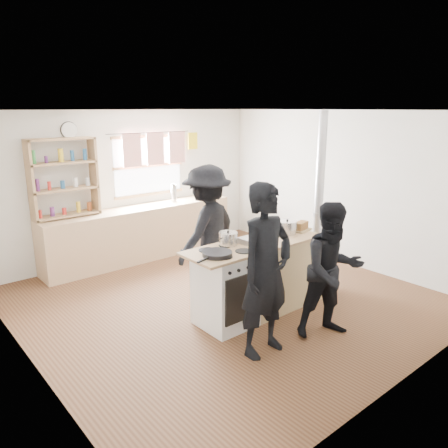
# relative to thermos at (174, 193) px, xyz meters

# --- Properties ---
(ground) EXTENTS (5.00, 5.00, 0.01)m
(ground) POSITION_rel_thermos_xyz_m (-0.68, -2.22, -1.06)
(ground) COLOR brown
(ground) RESTS_ON ground
(back_counter) EXTENTS (3.40, 0.55, 0.90)m
(back_counter) POSITION_rel_thermos_xyz_m (-0.68, 0.00, -0.60)
(back_counter) COLOR tan
(back_counter) RESTS_ON ground
(shelving_unit) EXTENTS (1.00, 0.28, 1.20)m
(shelving_unit) POSITION_rel_thermos_xyz_m (-1.88, 0.12, 0.46)
(shelving_unit) COLOR tan
(shelving_unit) RESTS_ON back_counter
(thermos) EXTENTS (0.10, 0.10, 0.31)m
(thermos) POSITION_rel_thermos_xyz_m (0.00, 0.00, 0.00)
(thermos) COLOR silver
(thermos) RESTS_ON back_counter
(cooking_island) EXTENTS (1.97, 0.64, 0.93)m
(cooking_island) POSITION_rel_thermos_xyz_m (-0.54, -2.77, -0.59)
(cooking_island) COLOR white
(cooking_island) RESTS_ON ground
(skillet_greens) EXTENTS (0.41, 0.41, 0.05)m
(skillet_greens) POSITION_rel_thermos_xyz_m (-1.31, -2.84, -0.10)
(skillet_greens) COLOR black
(skillet_greens) RESTS_ON cooking_island
(roast_tray) EXTENTS (0.35, 0.23, 0.07)m
(roast_tray) POSITION_rel_thermos_xyz_m (-0.65, -2.74, -0.09)
(roast_tray) COLOR silver
(roast_tray) RESTS_ON cooking_island
(stockpot_stove) EXTENTS (0.23, 0.23, 0.18)m
(stockpot_stove) POSITION_rel_thermos_xyz_m (-0.96, -2.62, -0.04)
(stockpot_stove) COLOR silver
(stockpot_stove) RESTS_ON cooking_island
(stockpot_counter) EXTENTS (0.25, 0.25, 0.19)m
(stockpot_counter) POSITION_rel_thermos_xyz_m (-0.04, -2.73, -0.04)
(stockpot_counter) COLOR #B1B1B3
(stockpot_counter) RESTS_ON cooking_island
(bread_board) EXTENTS (0.32, 0.26, 0.12)m
(bread_board) POSITION_rel_thermos_xyz_m (0.21, -2.76, -0.07)
(bread_board) COLOR tan
(bread_board) RESTS_ON cooking_island
(flue_heater) EXTENTS (0.35, 0.35, 2.50)m
(flue_heater) POSITION_rel_thermos_xyz_m (0.51, -2.80, -0.41)
(flue_heater) COLOR black
(flue_heater) RESTS_ON ground
(person_near_left) EXTENTS (0.69, 0.47, 1.83)m
(person_near_left) POSITION_rel_thermos_xyz_m (-1.20, -3.49, -0.14)
(person_near_left) COLOR black
(person_near_left) RESTS_ON ground
(person_near_right) EXTENTS (0.93, 0.84, 1.55)m
(person_near_right) POSITION_rel_thermos_xyz_m (-0.36, -3.71, -0.28)
(person_near_right) COLOR black
(person_near_right) RESTS_ON ground
(person_far) EXTENTS (1.32, 1.01, 1.80)m
(person_far) POSITION_rel_thermos_xyz_m (-0.70, -1.87, -0.15)
(person_far) COLOR black
(person_far) RESTS_ON ground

